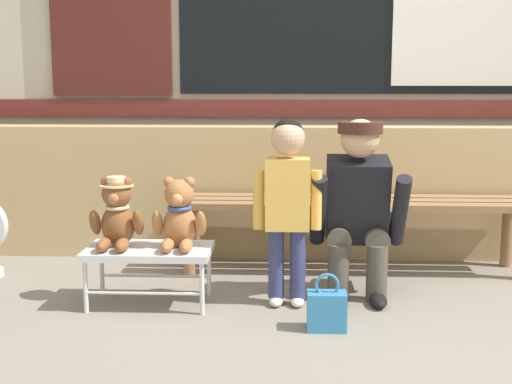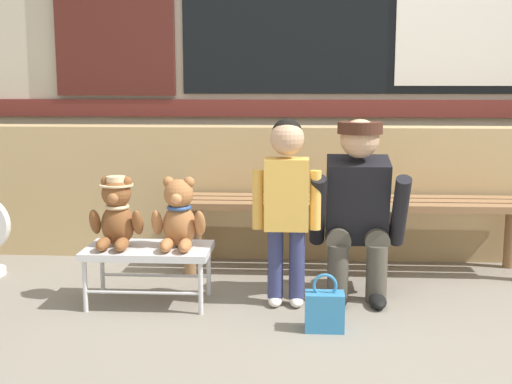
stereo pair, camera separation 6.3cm
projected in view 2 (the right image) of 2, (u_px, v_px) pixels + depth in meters
ground_plane at (382, 336)px, 3.07m from camera, size 60.00×60.00×0.00m
brick_low_wall at (358, 192)px, 4.40m from camera, size 8.01×0.25×0.85m
wooden_bench_long at (354, 211)px, 4.06m from camera, size 2.10×0.40×0.44m
small_display_bench at (148, 253)px, 3.48m from camera, size 0.64×0.36×0.30m
teddy_bear_with_hat at (117, 213)px, 3.46m from camera, size 0.28×0.27×0.36m
teddy_bear_plain at (179, 216)px, 3.44m from camera, size 0.28×0.26×0.36m
child_standing at (287, 192)px, 3.40m from camera, size 0.35×0.18×0.96m
adult_crouching at (359, 208)px, 3.55m from camera, size 0.50×0.49×0.95m
handbag_on_ground at (325, 310)px, 3.12m from camera, size 0.18×0.11×0.27m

